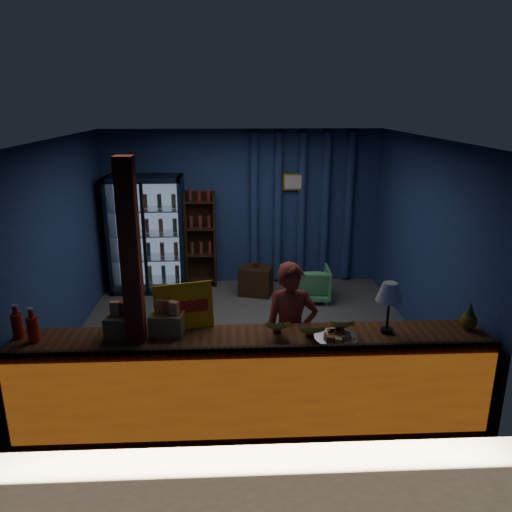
# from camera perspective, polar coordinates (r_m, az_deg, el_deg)

# --- Properties ---
(ground) EXTENTS (4.60, 4.60, 0.00)m
(ground) POSITION_cam_1_polar(r_m,az_deg,el_deg) (6.77, -1.09, -9.23)
(ground) COLOR #515154
(ground) RESTS_ON ground
(room_walls) EXTENTS (4.60, 4.60, 4.60)m
(room_walls) POSITION_cam_1_polar(r_m,az_deg,el_deg) (6.23, -1.17, 3.80)
(room_walls) COLOR navy
(room_walls) RESTS_ON ground
(counter) EXTENTS (4.40, 0.57, 0.99)m
(counter) POSITION_cam_1_polar(r_m,az_deg,el_deg) (4.87, -0.42, -14.25)
(counter) COLOR brown
(counter) RESTS_ON ground
(support_post) EXTENTS (0.16, 0.16, 2.60)m
(support_post) POSITION_cam_1_polar(r_m,az_deg,el_deg) (4.59, -13.73, -5.32)
(support_post) COLOR maroon
(support_post) RESTS_ON ground
(beverage_cooler) EXTENTS (1.20, 0.62, 1.90)m
(beverage_cooler) POSITION_cam_1_polar(r_m,az_deg,el_deg) (8.36, -12.23, 2.42)
(beverage_cooler) COLOR black
(beverage_cooler) RESTS_ON ground
(bottle_shelf) EXTENTS (0.50, 0.28, 1.60)m
(bottle_shelf) POSITION_cam_1_polar(r_m,az_deg,el_deg) (8.43, -6.31, 1.87)
(bottle_shelf) COLOR #3D2113
(bottle_shelf) RESTS_ON ground
(curtain_folds) EXTENTS (1.74, 0.14, 2.50)m
(curtain_folds) POSITION_cam_1_polar(r_m,az_deg,el_deg) (8.46, 5.23, 5.47)
(curtain_folds) COLOR navy
(curtain_folds) RESTS_ON room_walls
(framed_picture) EXTENTS (0.36, 0.04, 0.28)m
(framed_picture) POSITION_cam_1_polar(r_m,az_deg,el_deg) (8.31, 4.32, 8.44)
(framed_picture) COLOR gold
(framed_picture) RESTS_ON room_walls
(shopkeeper) EXTENTS (0.56, 0.38, 1.50)m
(shopkeeper) POSITION_cam_1_polar(r_m,az_deg,el_deg) (5.18, 3.97, -8.80)
(shopkeeper) COLOR maroon
(shopkeeper) RESTS_ON ground
(green_chair) EXTENTS (0.60, 0.62, 0.54)m
(green_chair) POSITION_cam_1_polar(r_m,az_deg,el_deg) (7.92, 6.23, -3.13)
(green_chair) COLOR #59B272
(green_chair) RESTS_ON ground
(side_table) EXTENTS (0.59, 0.50, 0.55)m
(side_table) POSITION_cam_1_polar(r_m,az_deg,el_deg) (8.10, -0.02, -2.85)
(side_table) COLOR #3D2113
(side_table) RESTS_ON ground
(yellow_sign) EXTENTS (0.56, 0.25, 0.44)m
(yellow_sign) POSITION_cam_1_polar(r_m,az_deg,el_deg) (4.77, -8.26, -5.73)
(yellow_sign) COLOR #FFB90D
(yellow_sign) RESTS_ON counter
(soda_bottles) EXTENTS (0.27, 0.18, 0.33)m
(soda_bottles) POSITION_cam_1_polar(r_m,az_deg,el_deg) (4.99, -24.89, -7.31)
(soda_bottles) COLOR red
(soda_bottles) RESTS_ON counter
(snack_box_left) EXTENTS (0.34, 0.29, 0.33)m
(snack_box_left) POSITION_cam_1_polar(r_m,az_deg,el_deg) (4.78, -14.83, -7.49)
(snack_box_left) COLOR #9E824C
(snack_box_left) RESTS_ON counter
(snack_box_centre) EXTENTS (0.33, 0.29, 0.32)m
(snack_box_centre) POSITION_cam_1_polar(r_m,az_deg,el_deg) (4.75, -10.09, -7.35)
(snack_box_centre) COLOR #9E824C
(snack_box_centre) RESTS_ON counter
(pastry_tray) EXTENTS (0.41, 0.41, 0.07)m
(pastry_tray) POSITION_cam_1_polar(r_m,az_deg,el_deg) (4.65, 9.14, -9.13)
(pastry_tray) COLOR silver
(pastry_tray) RESTS_ON counter
(banana_bunches) EXTENTS (0.84, 0.32, 0.18)m
(banana_bunches) POSITION_cam_1_polar(r_m,az_deg,el_deg) (4.65, 6.13, -8.05)
(banana_bunches) COLOR gold
(banana_bunches) RESTS_ON counter
(table_lamp) EXTENTS (0.25, 0.25, 0.50)m
(table_lamp) POSITION_cam_1_polar(r_m,az_deg,el_deg) (4.73, 15.03, -4.22)
(table_lamp) COLOR black
(table_lamp) RESTS_ON counter
(pineapple) EXTENTS (0.16, 0.16, 0.27)m
(pineapple) POSITION_cam_1_polar(r_m,az_deg,el_deg) (5.15, 23.16, -6.59)
(pineapple) COLOR #8B5C19
(pineapple) RESTS_ON counter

